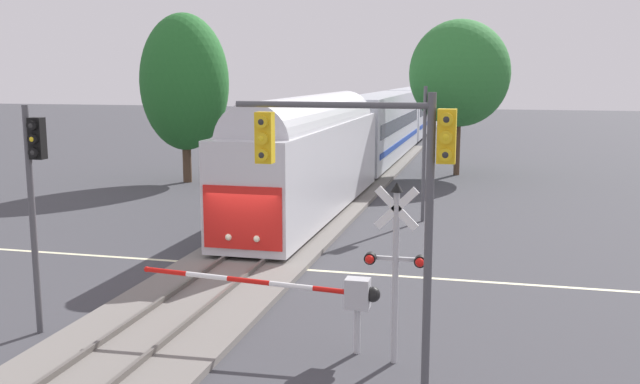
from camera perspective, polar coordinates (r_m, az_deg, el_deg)
The scene contains 11 objects.
ground_plane at distance 24.28m, azimuth -6.08°, elevation -5.92°, with size 220.00×220.00×0.00m, color #3D3D42.
road_centre_stripe at distance 24.28m, azimuth -6.08°, elevation -5.91°, with size 44.00×0.20×0.01m.
railway_track at distance 24.25m, azimuth -6.08°, elevation -5.71°, with size 4.40×80.00×0.32m.
commuter_train at distance 52.95m, azimuth 5.02°, elevation 5.48°, with size 3.04×64.88×5.16m.
crossing_gate_near at distance 16.61m, azimuth 0.78°, elevation -8.11°, with size 5.90×0.40×1.80m.
crossing_signal_mast at distance 15.70m, azimuth 6.10°, elevation -5.03°, with size 1.36×0.44×4.13m.
traffic_signal_near_right at distance 13.41m, azimuth 4.46°, elevation 1.56°, with size 4.24×0.38×6.11m.
traffic_signal_far_side at distance 30.99m, azimuth 8.65°, elevation 4.80°, with size 0.53×0.38×5.91m.
traffic_signal_median at distance 18.51m, azimuth -22.00°, elevation 0.66°, with size 0.53×0.38×5.71m.
oak_behind_train at distance 42.74m, azimuth -10.84°, elevation 8.65°, with size 5.18×5.18×9.91m.
elm_centre_background at distance 45.89m, azimuth 11.16°, elevation 9.34°, with size 6.30×6.30×9.78m.
Camera 1 is at (8.00, -21.99, 6.45)m, focal length 39.77 mm.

